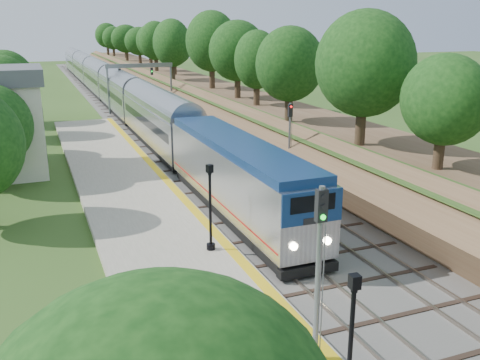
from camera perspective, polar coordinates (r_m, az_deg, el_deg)
name	(u,v)px	position (r m, az deg, el deg)	size (l,w,h in m)	color
ground	(394,357)	(20.15, 16.14, -17.67)	(320.00, 320.00, 0.00)	#2D4C19
trackbed	(131,107)	(74.81, -11.59, 7.63)	(9.50, 170.00, 0.28)	#4C4944
platform	(147,219)	(31.37, -9.92, -4.14)	(6.40, 68.00, 0.38)	gray
yellow_stripe	(194,210)	(31.94, -4.93, -3.20)	(0.55, 68.00, 0.01)	gold
embankment	(189,90)	(76.44, -5.43, 9.50)	(10.64, 170.00, 11.70)	brown
signal_gantry	(140,75)	(69.44, -10.66, 10.98)	(8.40, 0.38, 6.20)	slate
trees_behind_platform	(27,138)	(34.17, -21.80, 4.20)	(7.82, 53.32, 7.21)	#332316
train	(109,88)	(78.76, -13.75, 9.53)	(2.97, 119.25, 4.37)	black
lamppost_mid	(350,354)	(15.78, 11.64, -17.70)	(0.43, 0.43, 4.33)	black
lamppost_far	(210,212)	(25.81, -3.18, -3.47)	(0.43, 0.43, 4.31)	black
signal_platform	(319,257)	(17.03, 8.43, -8.10)	(0.35, 0.28, 5.99)	slate
signal_farside	(290,133)	(38.26, 5.33, 4.98)	(0.31, 0.24, 5.58)	slate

